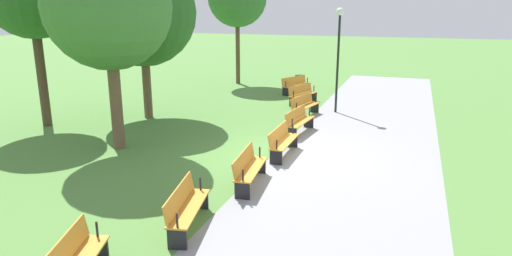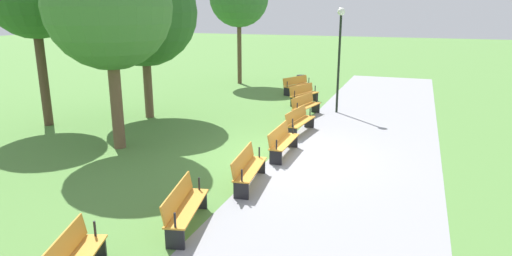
{
  "view_description": "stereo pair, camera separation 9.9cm",
  "coord_description": "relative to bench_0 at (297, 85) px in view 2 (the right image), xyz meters",
  "views": [
    {
      "loc": [
        12.83,
        3.6,
        4.49
      ],
      "look_at": [
        -0.0,
        -0.94,
        0.8
      ],
      "focal_mm": 31.41,
      "sensor_mm": 36.0,
      "label": 1
    },
    {
      "loc": [
        12.79,
        3.69,
        4.49
      ],
      "look_at": [
        -0.0,
        -0.94,
        0.8
      ],
      "focal_mm": 31.41,
      "sensor_mm": 36.0,
      "label": 2
    }
  ],
  "objects": [
    {
      "name": "bench_3",
      "position": [
        7.6,
        2.1,
        0.0
      ],
      "size": [
        1.97,
        0.68,
        0.89
      ],
      "rotation": [
        0.0,
        0.0,
        -0.11
      ],
      "color": "orange",
      "rests_on": "ground"
    },
    {
      "name": "bench_0",
      "position": [
        0.0,
        0.0,
        0.0
      ],
      "size": [
        1.95,
        1.24,
        0.89
      ],
      "rotation": [
        0.0,
        0.0,
        -0.43
      ],
      "color": "orange",
      "rests_on": "ground"
    },
    {
      "name": "bench_2",
      "position": [
        4.99,
        1.68,
        0.0
      ],
      "size": [
        1.99,
        0.88,
        0.89
      ],
      "rotation": [
        0.0,
        0.0,
        -0.22
      ],
      "color": "orange",
      "rests_on": "ground"
    },
    {
      "name": "bench_4",
      "position": [
        10.23,
        2.25,
        0.0
      ],
      "size": [
        1.93,
        0.47,
        0.89
      ],
      "color": "orange",
      "rests_on": "ground"
    },
    {
      "name": "tree_1",
      "position": [
        7.3,
        -4.45,
        3.79
      ],
      "size": [
        4.28,
        4.28,
        6.43
      ],
      "color": "brown",
      "rests_on": "ground"
    },
    {
      "name": "trash_bin",
      "position": [
        -1.39,
        -0.12,
        -0.09
      ],
      "size": [
        0.51,
        0.51,
        0.78
      ],
      "primitive_type": "cylinder",
      "color": "black",
      "rests_on": "ground"
    },
    {
      "name": "bench_5",
      "position": [
        12.87,
        2.1,
        0.0
      ],
      "size": [
        1.97,
        0.68,
        0.89
      ],
      "rotation": [
        0.0,
        0.0,
        0.11
      ],
      "color": "orange",
      "rests_on": "ground"
    },
    {
      "name": "bench_6",
      "position": [
        15.47,
        1.68,
        0.0
      ],
      "size": [
        1.99,
        0.88,
        0.89
      ],
      "rotation": [
        0.0,
        0.0,
        0.22
      ],
      "color": "orange",
      "rests_on": "ground"
    },
    {
      "name": "path_paving",
      "position": [
        10.23,
        4.45,
        -0.48
      ],
      "size": [
        35.7,
        4.95,
        0.01
      ],
      "primitive_type": "cube",
      "color": "#939399",
      "rests_on": "ground"
    },
    {
      "name": "lamp_post",
      "position": [
        3.74,
        2.8,
        2.58
      ],
      "size": [
        0.32,
        0.32,
        4.46
      ],
      "color": "black",
      "rests_on": "ground"
    },
    {
      "name": "bench_1",
      "position": [
        2.45,
        0.97,
        0.0
      ],
      "size": [
        1.98,
        1.07,
        0.89
      ],
      "rotation": [
        0.0,
        0.0,
        -0.33
      ],
      "color": "orange",
      "rests_on": "ground"
    },
    {
      "name": "ground_plane",
      "position": [
        10.23,
        2.32,
        -0.48
      ],
      "size": [
        120.0,
        120.0,
        0.0
      ],
      "primitive_type": "plane",
      "color": "#54843D"
    },
    {
      "name": "tree_0",
      "position": [
        11.3,
        -3.02,
        4.0
      ],
      "size": [
        3.87,
        3.87,
        6.44
      ],
      "color": "brown",
      "rests_on": "ground"
    }
  ]
}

